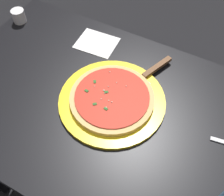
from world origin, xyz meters
The scene contains 7 objects.
ground_plane centered at (0.00, 0.00, 0.00)m, with size 5.00×5.00×0.00m, color black.
restaurant_table centered at (0.00, 0.00, 0.60)m, with size 1.11×0.69×0.75m.
serving_plate centered at (0.01, 0.02, 0.76)m, with size 0.34×0.34×0.01m, color yellow.
pizza centered at (0.01, 0.02, 0.77)m, with size 0.27×0.27×0.02m.
pizza_server centered at (0.07, 0.17, 0.77)m, with size 0.12×0.22×0.01m.
cup_small_sauce centered at (-0.51, 0.20, 0.78)m, with size 0.05×0.05×0.05m, color silver.
napkin_folded_right centered at (-0.17, 0.23, 0.75)m, with size 0.15×0.12×0.00m, color white.
Camera 1 is at (0.25, -0.42, 1.47)m, focal length 43.68 mm.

